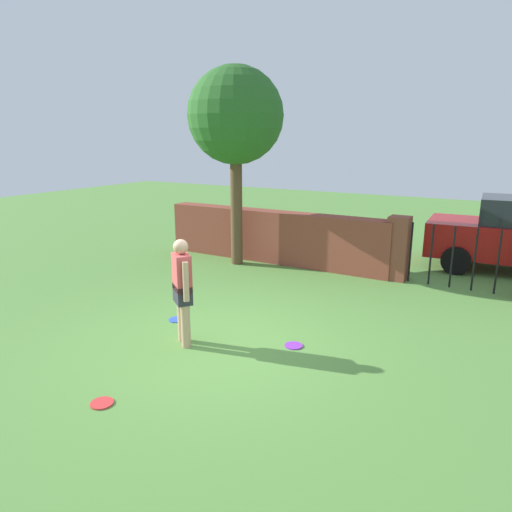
{
  "coord_description": "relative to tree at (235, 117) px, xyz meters",
  "views": [
    {
      "loc": [
        3.71,
        -5.27,
        3.02
      ],
      "look_at": [
        -0.21,
        1.55,
        1.0
      ],
      "focal_mm": 32.24,
      "sensor_mm": 36.0,
      "label": 1
    }
  ],
  "objects": [
    {
      "name": "person",
      "position": [
        1.77,
        -4.3,
        -2.59
      ],
      "size": [
        0.45,
        0.39,
        1.62
      ],
      "rotation": [
        0.0,
        0.0,
        2.49
      ],
      "color": "tan",
      "rests_on": "ground"
    },
    {
      "name": "frisbee_red",
      "position": [
        1.96,
        -6.08,
        -3.47
      ],
      "size": [
        0.27,
        0.27,
        0.02
      ],
      "primitive_type": "cylinder",
      "color": "red",
      "rests_on": "ground"
    },
    {
      "name": "frisbee_purple",
      "position": [
        3.25,
        -3.56,
        -3.47
      ],
      "size": [
        0.27,
        0.27,
        0.02
      ],
      "primitive_type": "cylinder",
      "color": "purple",
      "rests_on": "ground"
    },
    {
      "name": "fence_gate",
      "position": [
        5.06,
        0.62,
        -2.79
      ],
      "size": [
        3.07,
        0.44,
        1.4
      ],
      "color": "brown",
      "rests_on": "ground"
    },
    {
      "name": "frisbee_blue",
      "position": [
        1.07,
        -3.64,
        -3.47
      ],
      "size": [
        0.27,
        0.27,
        0.02
      ],
      "primitive_type": "cylinder",
      "color": "blue",
      "rests_on": "ground"
    },
    {
      "name": "brick_wall",
      "position": [
        0.7,
        0.62,
        -2.84
      ],
      "size": [
        5.89,
        0.5,
        1.28
      ],
      "primitive_type": "cube",
      "color": "brown",
      "rests_on": "ground"
    },
    {
      "name": "tree",
      "position": [
        0.0,
        0.0,
        0.0
      ],
      "size": [
        2.23,
        2.23,
        4.64
      ],
      "color": "brown",
      "rests_on": "ground"
    },
    {
      "name": "ground_plane",
      "position": [
        2.2,
        -4.05,
        -3.48
      ],
      "size": [
        40.0,
        40.0,
        0.0
      ],
      "primitive_type": "plane",
      "color": "#568C3D"
    }
  ]
}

